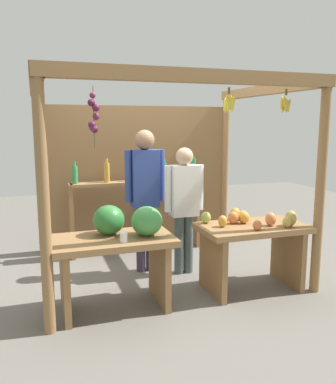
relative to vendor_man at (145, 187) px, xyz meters
name	(u,v)px	position (x,y,z in m)	size (l,w,h in m)	color
ground_plane	(162,271)	(0.19, -0.07, -1.03)	(12.00, 12.00, 0.00)	slate
market_stall	(151,158)	(0.19, 0.39, 0.31)	(2.84, 2.29, 2.24)	olive
fruit_counter_left	(119,245)	(-0.50, -0.87, -0.40)	(1.14, 0.65, 1.00)	olive
fruit_counter_right	(252,240)	(0.93, -0.88, -0.49)	(1.14, 0.65, 0.87)	olive
bottle_shelf_unit	(136,197)	(0.08, 0.75, -0.25)	(1.82, 0.22, 1.35)	olive
vendor_man	(145,187)	(0.00, 0.00, 0.00)	(0.48, 0.23, 1.70)	#3E3349
vendor_woman	(184,200)	(0.41, -0.21, -0.14)	(0.48, 0.20, 1.50)	#475859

